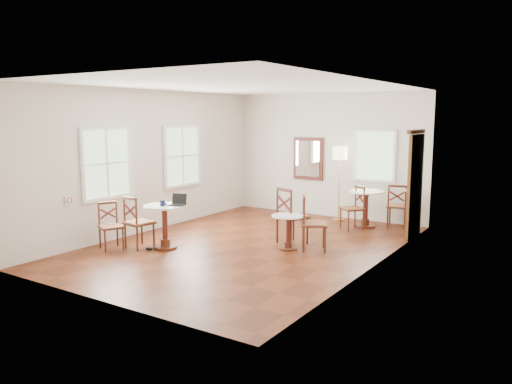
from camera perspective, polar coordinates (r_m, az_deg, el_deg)
ground at (r=9.75m, az=-0.97°, el=-6.04°), size 7.00×7.00×0.00m
room_shell at (r=9.71m, az=-0.39°, el=5.20°), size 5.02×7.02×3.01m
cafe_table_near at (r=9.60m, az=-10.22°, el=-3.31°), size 0.77×0.77×0.82m
cafe_table_mid at (r=9.42m, az=3.62°, el=-4.09°), size 0.61×0.61×0.65m
cafe_table_back at (r=11.51m, az=12.26°, el=-1.40°), size 0.77×0.77×0.82m
chair_near_a at (r=9.71m, az=-13.14°, el=-3.33°), size 0.52×0.52×0.99m
chair_near_b at (r=9.80m, az=-16.04°, el=-3.69°), size 0.53×0.53×0.88m
chair_mid_a at (r=9.80m, az=3.97°, el=-2.71°), size 0.65×0.65×1.10m
chair_mid_b at (r=9.37m, az=6.38°, el=-3.51°), size 0.64×0.64×1.02m
chair_back_a at (r=11.68m, az=15.62°, el=-1.51°), size 0.52×0.52×0.97m
chair_back_b at (r=11.23m, az=10.88°, el=-1.77°), size 0.62×0.62×0.95m
floor_lamp at (r=12.01m, az=9.40°, el=3.79°), size 0.34×0.34×1.75m
laptop at (r=9.52m, az=-8.75°, el=-1.15°), size 0.34×0.31×0.20m
mouse at (r=9.55m, az=-10.24°, el=-1.34°), size 0.12×0.09×0.04m
navy_mug at (r=9.46m, az=-10.48°, el=-1.25°), size 0.13×0.09×0.10m
water_glass at (r=9.65m, az=-9.98°, el=-1.06°), size 0.06×0.06×0.10m
power_adapter at (r=9.64m, az=-11.93°, el=-6.27°), size 0.11×0.07×0.04m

